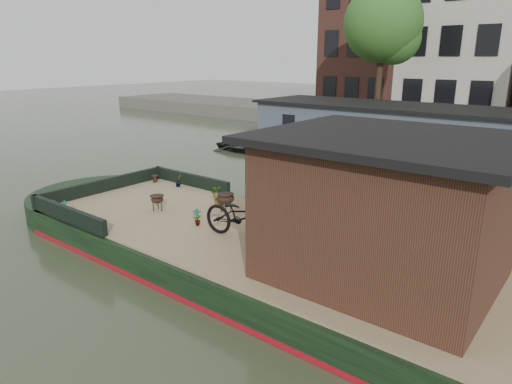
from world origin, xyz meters
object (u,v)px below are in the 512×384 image
Objects in this scene: potted_plant_a at (197,217)px; dinghy at (245,144)px; brazier_rear at (226,203)px; bicycle at (242,217)px; cabin at (385,207)px; brazier_front at (157,203)px.

dinghy is (-6.66, 9.59, -0.53)m from potted_plant_a.
brazier_rear is (-0.15, 1.11, 0.03)m from potted_plant_a.
brazier_rear is at bearing 50.01° from bicycle.
potted_plant_a is (-1.31, -0.00, -0.30)m from bicycle.
dinghy is at bearing 37.00° from bicycle.
cabin is 5.75m from brazier_front.
brazier_front is 10.79m from dinghy.
cabin reaches higher than brazier_rear.
dinghy is at bearing 124.80° from potted_plant_a.
brazier_front is 0.85× the size of brazier_rear.
dinghy is at bearing 118.64° from brazier_front.
bicycle reaches higher than potted_plant_a.
cabin is 14.36m from dinghy.
cabin reaches higher than dinghy.
dinghy is (-7.97, 9.58, -0.83)m from bicycle.
brazier_rear is (-4.31, 0.83, -1.00)m from cabin.
bicycle is 1.85m from brazier_rear.
cabin is at bearing -10.97° from brazier_rear.
brazier_rear is (-1.46, 1.11, -0.27)m from bicycle.
dinghy is (-6.52, 8.48, -0.56)m from brazier_rear.
cabin is 10.38× the size of brazier_front.
brazier_front is 1.67m from brazier_rear.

